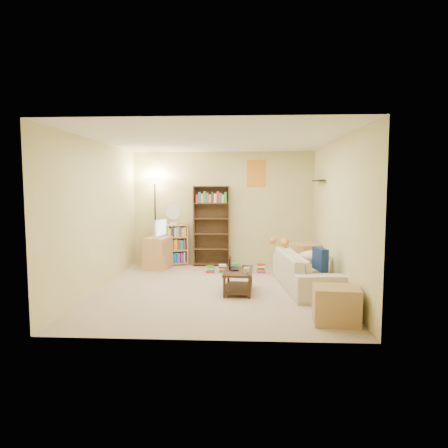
% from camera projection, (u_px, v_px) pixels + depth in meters
% --- Properties ---
extents(room, '(4.50, 4.54, 2.52)m').
position_uv_depth(room, '(216.00, 193.00, 6.62)').
color(room, tan).
rests_on(room, ground).
extents(sofa, '(2.24, 1.24, 0.60)m').
position_uv_depth(sofa, '(306.00, 270.00, 6.86)').
color(sofa, beige).
rests_on(sofa, ground).
extents(navy_pillow, '(0.20, 0.41, 0.36)m').
position_uv_depth(navy_pillow, '(320.00, 259.00, 6.40)').
color(navy_pillow, navy).
rests_on(navy_pillow, sofa).
extents(cream_blanket, '(0.56, 0.40, 0.24)m').
position_uv_depth(cream_blanket, '(314.00, 257.00, 6.90)').
color(cream_blanket, beige).
rests_on(cream_blanket, sofa).
extents(tabby_cat, '(0.48, 0.21, 0.16)m').
position_uv_depth(tabby_cat, '(282.00, 242.00, 7.60)').
color(tabby_cat, orange).
rests_on(tabby_cat, sofa).
extents(coffee_table, '(0.50, 0.85, 0.37)m').
position_uv_depth(coffee_table, '(238.00, 279.00, 6.56)').
color(coffee_table, '#3A1E16').
rests_on(coffee_table, ground).
extents(laptop, '(0.36, 0.26, 0.03)m').
position_uv_depth(laptop, '(237.00, 269.00, 6.62)').
color(laptop, black).
rests_on(laptop, coffee_table).
extents(laptop_screen, '(0.02, 0.28, 0.18)m').
position_uv_depth(laptop_screen, '(230.00, 263.00, 6.62)').
color(laptop_screen, white).
rests_on(laptop_screen, laptop).
extents(mug, '(0.13, 0.13, 0.09)m').
position_uv_depth(mug, '(246.00, 270.00, 6.33)').
color(mug, white).
rests_on(mug, coffee_table).
extents(tv_remote, '(0.08, 0.15, 0.02)m').
position_uv_depth(tv_remote, '(245.00, 266.00, 6.81)').
color(tv_remote, black).
rests_on(tv_remote, coffee_table).
extents(tv_stand, '(0.55, 0.69, 0.66)m').
position_uv_depth(tv_stand, '(158.00, 253.00, 8.45)').
color(tv_stand, tan).
rests_on(tv_stand, ground).
extents(television, '(0.70, 0.32, 0.38)m').
position_uv_depth(television, '(158.00, 228.00, 8.40)').
color(television, black).
rests_on(television, tv_stand).
extents(tall_bookshelf, '(0.79, 0.28, 1.75)m').
position_uv_depth(tall_bookshelf, '(211.00, 224.00, 8.73)').
color(tall_bookshelf, '#482E1B').
rests_on(tall_bookshelf, ground).
extents(short_bookshelf, '(0.75, 0.46, 0.90)m').
position_uv_depth(short_bookshelf, '(172.00, 245.00, 8.82)').
color(short_bookshelf, tan).
rests_on(short_bookshelf, ground).
extents(desk_fan, '(0.32, 0.18, 0.44)m').
position_uv_depth(desk_fan, '(173.00, 214.00, 8.71)').
color(desk_fan, white).
rests_on(desk_fan, short_bookshelf).
extents(floor_lamp, '(0.33, 0.33, 1.93)m').
position_uv_depth(floor_lamp, '(155.00, 195.00, 8.74)').
color(floor_lamp, black).
rests_on(floor_lamp, ground).
extents(side_table, '(0.71, 0.71, 0.61)m').
position_uv_depth(side_table, '(307.00, 259.00, 7.91)').
color(side_table, tan).
rests_on(side_table, ground).
extents(end_cabinet, '(0.60, 0.52, 0.47)m').
position_uv_depth(end_cabinet, '(336.00, 305.00, 5.08)').
color(end_cabinet, tan).
rests_on(end_cabinet, ground).
extents(book_stacks, '(1.18, 0.18, 0.20)m').
position_uv_depth(book_stacks, '(237.00, 269.00, 8.04)').
color(book_stacks, red).
rests_on(book_stacks, ground).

